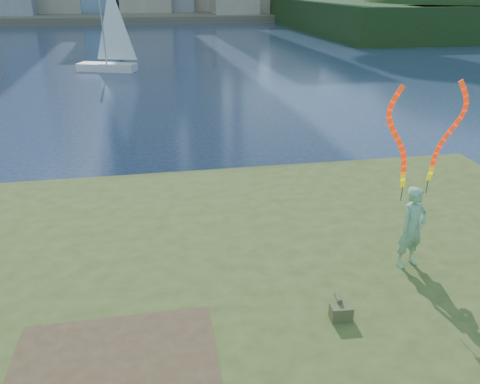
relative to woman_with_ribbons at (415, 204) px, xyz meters
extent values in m
plane|color=#1B2944|center=(-3.70, 0.98, -2.19)|extent=(320.00, 320.00, 0.00)
cube|color=#384719|center=(-3.70, -1.52, -2.04)|extent=(20.00, 18.00, 0.30)
cube|color=#384719|center=(-3.70, -1.22, -1.79)|extent=(17.00, 15.00, 0.30)
cube|color=#384719|center=(-3.70, -1.02, -1.54)|extent=(14.00, 12.00, 0.30)
cube|color=#47331E|center=(-5.90, -2.22, -1.38)|extent=(3.20, 3.00, 0.02)
cube|color=#474334|center=(-3.70, 95.98, -1.59)|extent=(320.00, 40.00, 1.20)
imported|color=#146B2F|center=(0.00, -0.03, -0.52)|extent=(0.74, 0.60, 1.76)
cylinder|color=black|center=(-0.34, -0.02, 0.27)|extent=(0.02, 0.02, 0.30)
cylinder|color=black|center=(0.32, 0.20, 0.27)|extent=(0.02, 0.02, 0.30)
cube|color=#3F4523|center=(-2.02, -1.45, -1.26)|extent=(0.40, 0.28, 0.27)
cylinder|color=#3F4523|center=(-2.02, -1.27, -1.08)|extent=(0.11, 0.26, 0.09)
cube|color=silver|center=(-8.56, 30.69, -1.92)|extent=(4.72, 2.88, 0.63)
cylinder|color=gray|center=(-8.56, 30.69, 1.59)|extent=(0.13, 0.13, 6.84)
camera|label=1|loc=(-4.96, -7.69, 4.04)|focal=35.00mm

